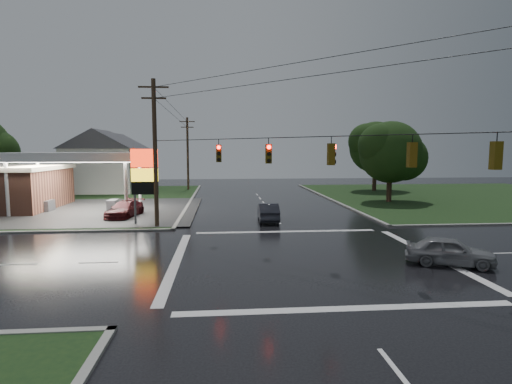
{
  "coord_description": "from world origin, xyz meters",
  "views": [
    {
      "loc": [
        -4.56,
        -20.8,
        5.81
      ],
      "look_at": [
        -2.29,
        5.81,
        3.0
      ],
      "focal_mm": 28.0,
      "sensor_mm": 36.0,
      "label": 1
    }
  ],
  "objects": [
    {
      "name": "ground",
      "position": [
        0.0,
        0.0,
        0.0
      ],
      "size": [
        120.0,
        120.0,
        0.0
      ],
      "primitive_type": "plane",
      "color": "black",
      "rests_on": "ground"
    },
    {
      "name": "grass_nw",
      "position": [
        -26.0,
        26.0,
        0.04
      ],
      "size": [
        36.0,
        36.0,
        0.08
      ],
      "primitive_type": "cube",
      "color": "black",
      "rests_on": "ground"
    },
    {
      "name": "grass_ne",
      "position": [
        26.0,
        26.0,
        0.04
      ],
      "size": [
        36.0,
        36.0,
        0.08
      ],
      "primitive_type": "cube",
      "color": "black",
      "rests_on": "ground"
    },
    {
      "name": "gas_station",
      "position": [
        -25.68,
        19.7,
        2.55
      ],
      "size": [
        26.2,
        18.0,
        5.6
      ],
      "color": "#2D2D2D",
      "rests_on": "ground"
    },
    {
      "name": "pylon_sign",
      "position": [
        -10.5,
        10.5,
        4.01
      ],
      "size": [
        2.0,
        0.35,
        6.0
      ],
      "color": "#59595E",
      "rests_on": "ground"
    },
    {
      "name": "utility_pole_nw",
      "position": [
        -9.5,
        9.5,
        5.72
      ],
      "size": [
        2.2,
        0.32,
        11.0
      ],
      "color": "#382619",
      "rests_on": "ground"
    },
    {
      "name": "utility_pole_n",
      "position": [
        -9.5,
        38.0,
        5.47
      ],
      "size": [
        2.2,
        0.32,
        10.5
      ],
      "color": "#382619",
      "rests_on": "ground"
    },
    {
      "name": "traffic_signals",
      "position": [
        0.02,
        -0.02,
        6.48
      ],
      "size": [
        26.87,
        26.87,
        1.47
      ],
      "color": "black",
      "rests_on": "ground"
    },
    {
      "name": "house_near",
      "position": [
        -20.95,
        36.0,
        4.41
      ],
      "size": [
        11.05,
        8.48,
        8.6
      ],
      "color": "silver",
      "rests_on": "ground"
    },
    {
      "name": "house_far",
      "position": [
        -21.95,
        48.0,
        4.41
      ],
      "size": [
        11.05,
        8.48,
        8.6
      ],
      "color": "silver",
      "rests_on": "ground"
    },
    {
      "name": "tree_ne_near",
      "position": [
        14.14,
        21.99,
        5.56
      ],
      "size": [
        7.99,
        6.8,
        8.98
      ],
      "color": "black",
      "rests_on": "ground"
    },
    {
      "name": "tree_ne_far",
      "position": [
        17.15,
        33.99,
        6.18
      ],
      "size": [
        8.46,
        7.2,
        9.8
      ],
      "color": "black",
      "rests_on": "ground"
    },
    {
      "name": "car_north",
      "position": [
        -0.8,
        11.49,
        0.74
      ],
      "size": [
        1.74,
        4.56,
        1.49
      ],
      "primitive_type": "imported",
      "rotation": [
        0.0,
        0.0,
        3.11
      ],
      "color": "#23242B",
      "rests_on": "ground"
    },
    {
      "name": "car_crossing",
      "position": [
        6.91,
        -1.93,
        0.72
      ],
      "size": [
        4.56,
        3.23,
        1.44
      ],
      "primitive_type": "imported",
      "rotation": [
        0.0,
        0.0,
        1.16
      ],
      "color": "slate",
      "rests_on": "ground"
    },
    {
      "name": "car_pump",
      "position": [
        -13.0,
        14.3,
        0.71
      ],
      "size": [
        2.92,
        5.18,
        1.42
      ],
      "primitive_type": "imported",
      "rotation": [
        0.0,
        0.0,
        -0.2
      ],
      "color": "#4E1216",
      "rests_on": "ground"
    }
  ]
}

